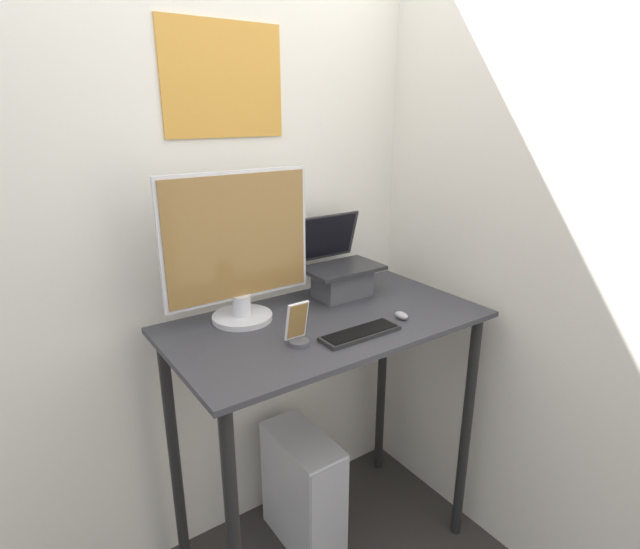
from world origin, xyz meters
name	(u,v)px	position (x,y,z in m)	size (l,w,h in m)	color
wall_back	(271,237)	(0.00, 0.71, 1.30)	(6.00, 0.06, 2.60)	silver
wall_side_right	(520,251)	(0.67, 0.00, 1.30)	(0.05, 6.00, 2.60)	silver
desk	(327,366)	(0.00, 0.31, 0.88)	(1.16, 0.63, 1.07)	#333338
laptop	(340,273)	(0.19, 0.50, 1.17)	(0.31, 0.26, 0.32)	#4C4C51
monitor	(239,253)	(-0.25, 0.49, 1.33)	(0.55, 0.22, 0.54)	silver
keyboard	(360,333)	(0.01, 0.14, 1.08)	(0.29, 0.09, 0.02)	black
mouse	(401,315)	(0.23, 0.16, 1.09)	(0.04, 0.06, 0.03)	#99999E
cell_phone	(298,330)	(-0.20, 0.20, 1.12)	(0.08, 0.07, 0.15)	#4C4C51
computer_tower	(303,490)	(-0.05, 0.41, 0.26)	(0.19, 0.40, 0.52)	silver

